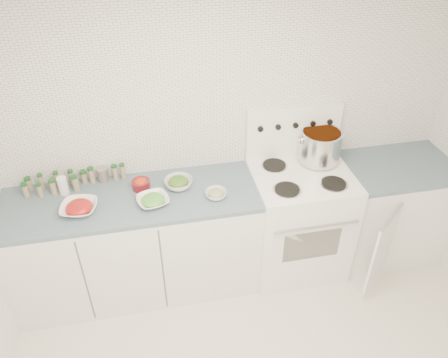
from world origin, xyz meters
TOP-DOWN VIEW (x-y plane):
  - room_walls at (0.00, 0.00)m, footprint 3.54×3.04m
  - counter_left at (-0.82, 1.19)m, footprint 1.85×0.62m
  - stove at (0.48, 1.19)m, footprint 0.76×0.70m
  - counter_right at (1.30, 1.19)m, footprint 0.89×0.88m
  - stock_pot at (0.66, 1.34)m, footprint 0.34×0.32m
  - bowl_tomato at (-1.17, 1.11)m, footprint 0.29×0.29m
  - bowl_snowpea at (-0.66, 1.09)m, footprint 0.27×0.27m
  - bowl_broccoli at (-0.46, 1.26)m, footprint 0.22×0.22m
  - bowl_zucchini at (-0.21, 1.08)m, footprint 0.17×0.17m
  - bowl_pepper at (-0.73, 1.29)m, footprint 0.13×0.13m
  - salt_canister at (-1.29, 1.34)m, footprint 0.09×0.09m
  - tin_can at (-1.01, 1.45)m, footprint 0.10×0.10m
  - spice_cluster at (-1.25, 1.41)m, footprint 0.73×0.16m

SIDE VIEW (x-z plane):
  - counter_right at x=1.30m, z-range 0.00..0.90m
  - counter_left at x=-0.82m, z-range 0.00..0.90m
  - stove at x=0.48m, z-range -0.18..1.18m
  - bowl_zucchini at x=-0.21m, z-range 0.90..0.96m
  - bowl_snowpea at x=-0.66m, z-range 0.89..0.97m
  - bowl_tomato at x=-1.17m, z-range 0.89..0.98m
  - bowl_broccoli at x=-0.46m, z-range 0.90..0.98m
  - bowl_pepper at x=-0.73m, z-range 0.90..0.98m
  - tin_can at x=-1.01m, z-range 0.90..1.01m
  - spice_cluster at x=-1.25m, z-range 0.90..1.03m
  - salt_canister at x=-1.29m, z-range 0.90..1.04m
  - stock_pot at x=0.66m, z-range 0.96..1.20m
  - room_walls at x=0.00m, z-range 0.30..2.82m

